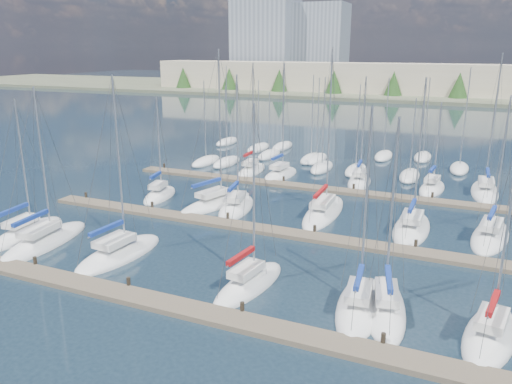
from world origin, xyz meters
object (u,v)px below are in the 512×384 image
at_px(sailboat_g, 490,335).
at_px(sailboat_i, 216,203).
at_px(sailboat_l, 411,228).
at_px(sailboat_o, 280,175).
at_px(sailboat_b, 45,241).
at_px(sailboat_f, 385,307).
at_px(sailboat_e, 358,306).
at_px(sailboat_q, 432,188).
at_px(sailboat_r, 485,191).
at_px(sailboat_c, 119,254).
at_px(sailboat_k, 324,212).
at_px(sailboat_j, 236,207).
at_px(sailboat_m, 490,236).
at_px(sailboat_p, 359,182).
at_px(sailboat_d, 249,284).
at_px(sailboat_n, 251,171).
at_px(sailboat_a, 26,233).
at_px(sailboat_h, 160,195).

relative_size(sailboat_g, sailboat_i, 0.80).
xyz_separation_m(sailboat_l, sailboat_g, (5.90, -15.15, 0.01)).
bearing_deg(sailboat_o, sailboat_b, -105.23).
height_order(sailboat_f, sailboat_e, sailboat_e).
relative_size(sailboat_q, sailboat_r, 0.67).
bearing_deg(sailboat_q, sailboat_g, -73.37).
distance_m(sailboat_l, sailboat_c, 23.89).
xyz_separation_m(sailboat_k, sailboat_c, (-11.15, -15.50, -0.01)).
relative_size(sailboat_e, sailboat_j, 0.95).
relative_size(sailboat_g, sailboat_m, 1.02).
bearing_deg(sailboat_m, sailboat_p, 144.84).
xyz_separation_m(sailboat_c, sailboat_g, (25.08, -0.91, 0.01)).
relative_size(sailboat_l, sailboat_i, 0.86).
xyz_separation_m(sailboat_l, sailboat_m, (6.08, 0.64, -0.00)).
bearing_deg(sailboat_o, sailboat_d, -69.35).
distance_m(sailboat_f, sailboat_g, 5.69).
xyz_separation_m(sailboat_k, sailboat_n, (-12.66, 11.79, 0.01)).
height_order(sailboat_a, sailboat_q, sailboat_a).
bearing_deg(sailboat_p, sailboat_c, -118.91).
height_order(sailboat_k, sailboat_a, sailboat_k).
height_order(sailboat_q, sailboat_h, sailboat_h).
bearing_deg(sailboat_o, sailboat_m, -24.13).
bearing_deg(sailboat_f, sailboat_b, 168.49).
bearing_deg(sailboat_e, sailboat_j, 130.27).
bearing_deg(sailboat_n, sailboat_c, -90.37).
bearing_deg(sailboat_l, sailboat_o, 142.88).
xyz_separation_m(sailboat_k, sailboat_q, (8.50, 12.37, -0.01)).
xyz_separation_m(sailboat_a, sailboat_j, (12.89, 13.12, 0.00)).
bearing_deg(sailboat_j, sailboat_g, -44.10).
bearing_deg(sailboat_e, sailboat_f, 12.65).
xyz_separation_m(sailboat_l, sailboat_c, (-19.18, -14.24, 0.00)).
distance_m(sailboat_f, sailboat_b, 26.35).
bearing_deg(sailboat_o, sailboat_g, -47.21).
bearing_deg(sailboat_i, sailboat_g, -15.68).
xyz_separation_m(sailboat_g, sailboat_r, (-0.20, 29.87, 0.00)).
relative_size(sailboat_a, sailboat_r, 0.78).
distance_m(sailboat_h, sailboat_n, 14.10).
height_order(sailboat_o, sailboat_d, sailboat_o).
distance_m(sailboat_b, sailboat_n, 28.22).
height_order(sailboat_f, sailboat_b, sailboat_b).
distance_m(sailboat_b, sailboat_h, 14.32).
relative_size(sailboat_f, sailboat_p, 0.96).
xyz_separation_m(sailboat_o, sailboat_r, (22.41, 2.03, -0.00)).
xyz_separation_m(sailboat_b, sailboat_m, (32.17, 15.30, 0.00)).
distance_m(sailboat_l, sailboat_k, 8.14).
distance_m(sailboat_m, sailboat_i, 24.57).
distance_m(sailboat_k, sailboat_h, 17.09).
relative_size(sailboat_e, sailboat_g, 1.02).
bearing_deg(sailboat_l, sailboat_i, -178.64).
distance_m(sailboat_j, sailboat_n, 14.59).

